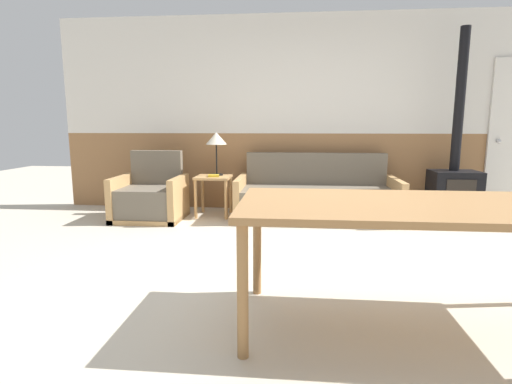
{
  "coord_description": "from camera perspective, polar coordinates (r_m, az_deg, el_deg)",
  "views": [
    {
      "loc": [
        -0.25,
        -3.1,
        1.21
      ],
      "look_at": [
        -0.63,
        0.91,
        0.53
      ],
      "focal_mm": 28.0,
      "sensor_mm": 36.0,
      "label": 1
    }
  ],
  "objects": [
    {
      "name": "side_table",
      "position": [
        5.35,
        -6.08,
        1.15
      ],
      "size": [
        0.46,
        0.46,
        0.54
      ],
      "color": "tan",
      "rests_on": "ground_plane"
    },
    {
      "name": "ground_plane",
      "position": [
        3.34,
        9.61,
        -11.84
      ],
      "size": [
        16.0,
        16.0,
        0.0
      ],
      "primitive_type": "plane",
      "color": "beige"
    },
    {
      "name": "table_lamp",
      "position": [
        5.37,
        -5.7,
        7.4
      ],
      "size": [
        0.28,
        0.28,
        0.58
      ],
      "color": "black",
      "rests_on": "side_table"
    },
    {
      "name": "book_stack",
      "position": [
        5.26,
        -6.06,
        2.33
      ],
      "size": [
        0.16,
        0.15,
        0.03
      ],
      "color": "gold",
      "rests_on": "side_table"
    },
    {
      "name": "wall_back",
      "position": [
        5.74,
        8.1,
        10.89
      ],
      "size": [
        7.2,
        0.06,
        2.7
      ],
      "color": "#996B42",
      "rests_on": "ground_plane"
    },
    {
      "name": "dining_table",
      "position": [
        2.48,
        21.8,
        -2.97
      ],
      "size": [
        2.03,
        0.93,
        0.77
      ],
      "color": "#9E7042",
      "rests_on": "ground_plane"
    },
    {
      "name": "couch",
      "position": [
        5.23,
        8.62,
        -1.15
      ],
      "size": [
        2.05,
        0.89,
        0.83
      ],
      "color": "tan",
      "rests_on": "ground_plane"
    },
    {
      "name": "armchair",
      "position": [
        5.33,
        -14.85,
        -0.96
      ],
      "size": [
        0.85,
        0.74,
        0.87
      ],
      "rotation": [
        0.0,
        0.0,
        0.23
      ],
      "color": "tan",
      "rests_on": "ground_plane"
    },
    {
      "name": "wood_stove",
      "position": [
        5.64,
        26.5,
        1.78
      ],
      "size": [
        0.58,
        0.44,
        2.38
      ],
      "color": "black",
      "rests_on": "ground_plane"
    }
  ]
}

